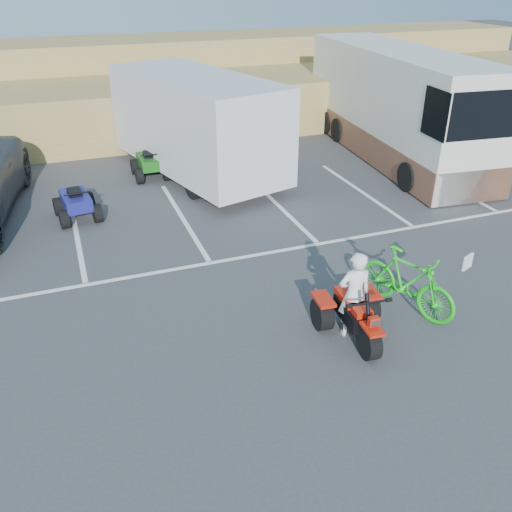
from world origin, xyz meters
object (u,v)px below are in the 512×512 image
object	(u,v)px
rider	(354,295)
quad_atv_blue	(79,218)
rv_motorhome	(394,111)
red_trike_atv	(354,338)
cargo_trailer	(196,123)
green_dirt_bike	(407,282)
quad_atv_green	(151,177)

from	to	relation	value
rider	quad_atv_blue	size ratio (longest dim) A/B	1.19
rv_motorhome	red_trike_atv	bearing A→B (deg)	-120.32
cargo_trailer	rv_motorhome	bearing A→B (deg)	-17.52
cargo_trailer	rv_motorhome	size ratio (longest dim) A/B	0.72
green_dirt_bike	quad_atv_green	xyz separation A→B (m)	(-3.18, 9.12, -0.62)
rider	quad_atv_green	xyz separation A→B (m)	(-1.84, 9.46, -0.82)
rider	quad_atv_green	size ratio (longest dim) A/B	1.18
rider	quad_atv_green	distance (m)	9.67
quad_atv_blue	quad_atv_green	xyz separation A→B (m)	(2.39, 2.48, 0.00)
red_trike_atv	rider	world-z (taller)	rider
red_trike_atv	quad_atv_blue	size ratio (longest dim) A/B	1.15
rider	quad_atv_blue	xyz separation A→B (m)	(-4.23, 6.98, -0.82)
green_dirt_bike	cargo_trailer	distance (m)	9.03
rv_motorhome	quad_atv_blue	xyz separation A→B (m)	(-10.74, -1.90, -1.50)
red_trike_atv	rv_motorhome	distance (m)	11.24
rv_motorhome	quad_atv_blue	size ratio (longest dim) A/B	7.08
red_trike_atv	cargo_trailer	size ratio (longest dim) A/B	0.23
red_trike_atv	quad_atv_green	distance (m)	9.78
green_dirt_bike	red_trike_atv	bearing A→B (deg)	177.06
rv_motorhome	quad_atv_blue	world-z (taller)	rv_motorhome
rv_motorhome	quad_atv_blue	distance (m)	11.01
quad_atv_blue	red_trike_atv	bearing A→B (deg)	-66.03
green_dirt_bike	quad_atv_blue	bearing A→B (deg)	107.39
green_dirt_bike	cargo_trailer	bearing A→B (deg)	78.39
red_trike_atv	cargo_trailer	xyz separation A→B (m)	(-0.35, 9.29, 1.66)
rider	rv_motorhome	world-z (taller)	rv_motorhome
rider	green_dirt_bike	bearing A→B (deg)	-160.91
rider	quad_atv_blue	world-z (taller)	rider
red_trike_atv	green_dirt_bike	world-z (taller)	green_dirt_bike
red_trike_atv	green_dirt_bike	distance (m)	1.56
cargo_trailer	quad_atv_green	distance (m)	2.24
cargo_trailer	quad_atv_blue	distance (m)	4.73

